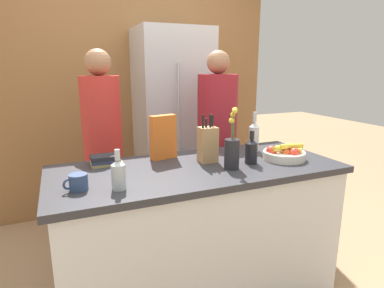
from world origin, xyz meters
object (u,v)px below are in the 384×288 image
object	(u,v)px
refrigerator	(173,125)
bottle_wine	(251,151)
cereal_box	(163,137)
bottle_vinegar	(254,136)
flower_vase	(232,151)
coffee_mug	(78,182)
fruit_bowl	(284,154)
knife_block	(208,144)
person_in_blue	(217,137)
bottle_oil	(118,174)
book_stack	(106,160)
person_at_sink	(103,144)

from	to	relation	value
refrigerator	bottle_wine	size ratio (longest dim) A/B	8.90
cereal_box	bottle_vinegar	xyz separation A→B (m)	(0.68, -0.06, -0.03)
flower_vase	coffee_mug	size ratio (longest dim) A/B	3.03
fruit_bowl	bottle_wine	size ratio (longest dim) A/B	1.32
knife_block	person_in_blue	size ratio (longest dim) A/B	0.19
bottle_oil	bottle_wine	xyz separation A→B (m)	(0.86, 0.13, 0.00)
fruit_bowl	bottle_oil	bearing A→B (deg)	-174.03
flower_vase	bottle_oil	size ratio (longest dim) A/B	1.80
coffee_mug	person_in_blue	distance (m)	1.43
bottle_wine	book_stack	bearing A→B (deg)	159.29
refrigerator	flower_vase	world-z (taller)	refrigerator
coffee_mug	book_stack	size ratio (longest dim) A/B	0.64
fruit_bowl	flower_vase	world-z (taller)	flower_vase
refrigerator	person_at_sink	world-z (taller)	refrigerator
knife_block	person_at_sink	world-z (taller)	person_at_sink
cereal_box	bottle_wine	bearing A→B (deg)	-33.51
book_stack	bottle_oil	bearing A→B (deg)	-89.81
refrigerator	knife_block	distance (m)	1.27
refrigerator	book_stack	size ratio (longest dim) A/B	9.69
person_in_blue	coffee_mug	bearing A→B (deg)	-133.12
bottle_wine	flower_vase	bearing A→B (deg)	-163.16
refrigerator	person_at_sink	distance (m)	0.97
cereal_box	refrigerator	bearing A→B (deg)	67.46
knife_block	flower_vase	bearing A→B (deg)	-69.14
bottle_wine	person_in_blue	size ratio (longest dim) A/B	0.13
knife_block	book_stack	xyz separation A→B (m)	(-0.62, 0.19, -0.09)
coffee_mug	fruit_bowl	bearing A→B (deg)	2.11
book_stack	bottle_wine	world-z (taller)	bottle_wine
bottle_wine	person_in_blue	distance (m)	0.75
book_stack	coffee_mug	bearing A→B (deg)	-116.04
person_at_sink	knife_block	bearing A→B (deg)	-36.86
fruit_bowl	person_in_blue	world-z (taller)	person_in_blue
flower_vase	knife_block	bearing A→B (deg)	110.86
person_at_sink	bottle_vinegar	bearing A→B (deg)	-15.62
bottle_wine	person_at_sink	size ratio (longest dim) A/B	0.13
bottle_wine	person_at_sink	distance (m)	1.14
fruit_bowl	person_in_blue	distance (m)	0.76
flower_vase	person_at_sink	distance (m)	1.07
cereal_box	person_at_sink	world-z (taller)	person_at_sink
bottle_wine	fruit_bowl	bearing A→B (deg)	-2.66
knife_block	bottle_vinegar	xyz separation A→B (m)	(0.44, 0.13, -0.01)
knife_block	person_at_sink	bearing A→B (deg)	131.17
refrigerator	coffee_mug	distance (m)	1.76
book_stack	fruit_bowl	bearing A→B (deg)	-16.88
bottle_vinegar	bottle_wine	xyz separation A→B (m)	(-0.19, -0.26, -0.03)
bottle_oil	bottle_wine	bearing A→B (deg)	8.45
bottle_oil	person_in_blue	xyz separation A→B (m)	(0.99, 0.86, -0.07)
knife_block	bottle_wine	size ratio (longest dim) A/B	1.48
refrigerator	cereal_box	world-z (taller)	refrigerator
fruit_bowl	bottle_vinegar	world-z (taller)	bottle_vinegar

